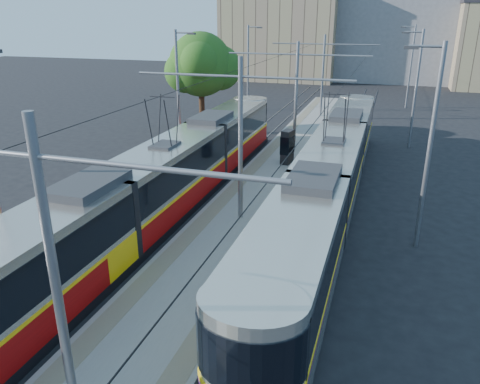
% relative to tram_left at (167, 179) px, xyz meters
% --- Properties ---
extents(ground, '(160.00, 160.00, 0.00)m').
position_rel_tram_left_xyz_m(ground, '(3.60, -8.04, -1.71)').
color(ground, black).
rests_on(ground, ground).
extents(platform, '(4.00, 50.00, 0.30)m').
position_rel_tram_left_xyz_m(platform, '(3.60, 8.96, -1.56)').
color(platform, gray).
rests_on(platform, ground).
extents(tactile_strip_left, '(0.70, 50.00, 0.01)m').
position_rel_tram_left_xyz_m(tactile_strip_left, '(2.15, 8.96, -1.40)').
color(tactile_strip_left, gray).
rests_on(tactile_strip_left, platform).
extents(tactile_strip_right, '(0.70, 50.00, 0.01)m').
position_rel_tram_left_xyz_m(tactile_strip_right, '(5.05, 8.96, -1.40)').
color(tactile_strip_right, gray).
rests_on(tactile_strip_right, platform).
extents(rails, '(8.71, 70.00, 0.03)m').
position_rel_tram_left_xyz_m(rails, '(3.60, 8.96, -1.69)').
color(rails, gray).
rests_on(rails, ground).
extents(tram_left, '(2.43, 29.12, 5.50)m').
position_rel_tram_left_xyz_m(tram_left, '(0.00, 0.00, 0.00)').
color(tram_left, black).
rests_on(tram_left, ground).
extents(tram_right, '(2.43, 29.03, 5.50)m').
position_rel_tram_left_xyz_m(tram_right, '(7.20, 2.97, 0.15)').
color(tram_right, black).
rests_on(tram_right, ground).
extents(catenary, '(9.20, 70.00, 7.00)m').
position_rel_tram_left_xyz_m(catenary, '(3.60, 6.11, 2.82)').
color(catenary, gray).
rests_on(catenary, platform).
extents(street_lamps, '(15.18, 38.22, 8.00)m').
position_rel_tram_left_xyz_m(street_lamps, '(3.60, 12.96, 2.47)').
color(street_lamps, gray).
rests_on(street_lamps, ground).
extents(shelter, '(0.74, 1.03, 2.07)m').
position_rel_tram_left_xyz_m(shelter, '(3.84, 8.60, -0.32)').
color(shelter, black).
rests_on(shelter, platform).
extents(tree, '(5.33, 4.93, 7.74)m').
position_rel_tram_left_xyz_m(tree, '(-4.22, 15.76, 3.53)').
color(tree, '#382314').
rests_on(tree, ground).
extents(building_left, '(16.32, 12.24, 12.86)m').
position_rel_tram_left_xyz_m(building_left, '(-6.40, 51.96, 4.73)').
color(building_left, '#8C755E').
rests_on(building_left, ground).
extents(building_centre, '(18.36, 14.28, 15.04)m').
position_rel_tram_left_xyz_m(building_centre, '(9.60, 55.96, 5.82)').
color(building_centre, gray).
rests_on(building_centre, ground).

